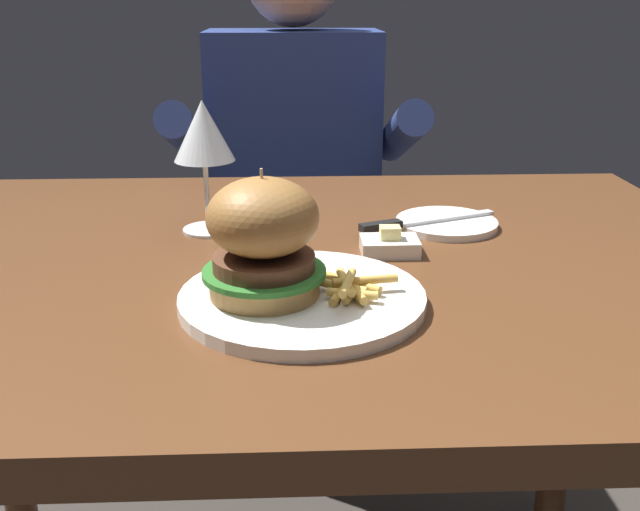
% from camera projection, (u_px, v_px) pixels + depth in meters
% --- Properties ---
extents(dining_table, '(1.20, 0.82, 0.74)m').
position_uv_depth(dining_table, '(284.00, 323.00, 0.93)').
color(dining_table, '#56331C').
rests_on(dining_table, ground).
extents(main_plate, '(0.26, 0.26, 0.01)m').
position_uv_depth(main_plate, '(302.00, 298.00, 0.75)').
color(main_plate, white).
rests_on(main_plate, dining_table).
extents(burger_sandwich, '(0.13, 0.13, 0.13)m').
position_uv_depth(burger_sandwich, '(263.00, 238.00, 0.72)').
color(burger_sandwich, '#B78447').
rests_on(burger_sandwich, main_plate).
extents(fries_pile, '(0.08, 0.10, 0.03)m').
position_uv_depth(fries_pile, '(351.00, 286.00, 0.74)').
color(fries_pile, gold).
rests_on(fries_pile, main_plate).
extents(wine_glass, '(0.08, 0.08, 0.18)m').
position_uv_depth(wine_glass, '(204.00, 135.00, 0.94)').
color(wine_glass, silver).
rests_on(wine_glass, dining_table).
extents(bread_plate, '(0.14, 0.14, 0.01)m').
position_uv_depth(bread_plate, '(446.00, 223.00, 1.01)').
color(bread_plate, white).
rests_on(bread_plate, dining_table).
extents(table_knife, '(0.20, 0.09, 0.01)m').
position_uv_depth(table_knife, '(416.00, 222.00, 0.98)').
color(table_knife, silver).
rests_on(table_knife, bread_plate).
extents(butter_dish, '(0.07, 0.05, 0.04)m').
position_uv_depth(butter_dish, '(389.00, 244.00, 0.90)').
color(butter_dish, white).
rests_on(butter_dish, dining_table).
extents(diner_person, '(0.51, 0.36, 1.18)m').
position_uv_depth(diner_person, '(295.00, 224.00, 1.60)').
color(diner_person, '#282833').
rests_on(diner_person, ground).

